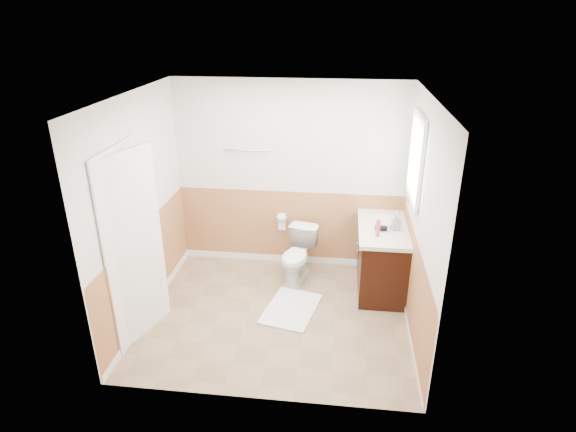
# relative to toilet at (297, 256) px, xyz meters

# --- Properties ---
(floor) EXTENTS (3.00, 3.00, 0.00)m
(floor) POSITION_rel_toilet_xyz_m (-0.15, -0.83, -0.34)
(floor) COLOR #8C7051
(floor) RESTS_ON ground
(ceiling) EXTENTS (3.00, 3.00, 0.00)m
(ceiling) POSITION_rel_toilet_xyz_m (-0.15, -0.83, 2.16)
(ceiling) COLOR white
(ceiling) RESTS_ON floor
(wall_back) EXTENTS (3.00, 0.00, 3.00)m
(wall_back) POSITION_rel_toilet_xyz_m (-0.15, 0.47, 0.91)
(wall_back) COLOR silver
(wall_back) RESTS_ON floor
(wall_front) EXTENTS (3.00, 0.00, 3.00)m
(wall_front) POSITION_rel_toilet_xyz_m (-0.15, -2.13, 0.91)
(wall_front) COLOR silver
(wall_front) RESTS_ON floor
(wall_left) EXTENTS (0.00, 3.00, 3.00)m
(wall_left) POSITION_rel_toilet_xyz_m (-1.65, -0.83, 0.91)
(wall_left) COLOR silver
(wall_left) RESTS_ON floor
(wall_right) EXTENTS (0.00, 3.00, 3.00)m
(wall_right) POSITION_rel_toilet_xyz_m (1.35, -0.83, 0.91)
(wall_right) COLOR silver
(wall_right) RESTS_ON floor
(wainscot_back) EXTENTS (3.00, 0.00, 3.00)m
(wainscot_back) POSITION_rel_toilet_xyz_m (-0.15, 0.46, 0.16)
(wainscot_back) COLOR #AE7145
(wainscot_back) RESTS_ON floor
(wainscot_front) EXTENTS (3.00, 0.00, 3.00)m
(wainscot_front) POSITION_rel_toilet_xyz_m (-0.15, -2.12, 0.16)
(wainscot_front) COLOR #AE7145
(wainscot_front) RESTS_ON floor
(wainscot_left) EXTENTS (0.00, 2.60, 2.60)m
(wainscot_left) POSITION_rel_toilet_xyz_m (-1.64, -0.83, 0.16)
(wainscot_left) COLOR #AE7145
(wainscot_left) RESTS_ON floor
(wainscot_right) EXTENTS (0.00, 2.60, 2.60)m
(wainscot_right) POSITION_rel_toilet_xyz_m (1.34, -0.83, 0.16)
(wainscot_right) COLOR #AE7145
(wainscot_right) RESTS_ON floor
(toilet) EXTENTS (0.52, 0.73, 0.68)m
(toilet) POSITION_rel_toilet_xyz_m (0.00, 0.00, 0.00)
(toilet) COLOR white
(toilet) RESTS_ON floor
(bath_mat) EXTENTS (0.71, 0.90, 0.02)m
(bath_mat) POSITION_rel_toilet_xyz_m (-0.00, -0.70, -0.33)
(bath_mat) COLOR white
(bath_mat) RESTS_ON floor
(vanity_cabinet) EXTENTS (0.55, 1.10, 0.80)m
(vanity_cabinet) POSITION_rel_toilet_xyz_m (1.06, -0.07, 0.06)
(vanity_cabinet) COLOR black
(vanity_cabinet) RESTS_ON floor
(vanity_knob_left) EXTENTS (0.03, 0.03, 0.03)m
(vanity_knob_left) POSITION_rel_toilet_xyz_m (0.76, -0.17, 0.21)
(vanity_knob_left) COLOR silver
(vanity_knob_left) RESTS_ON vanity_cabinet
(vanity_knob_right) EXTENTS (0.03, 0.03, 0.03)m
(vanity_knob_right) POSITION_rel_toilet_xyz_m (0.76, 0.03, 0.21)
(vanity_knob_right) COLOR #B5B6BC
(vanity_knob_right) RESTS_ON vanity_cabinet
(countertop) EXTENTS (0.60, 1.15, 0.05)m
(countertop) POSITION_rel_toilet_xyz_m (1.05, -0.07, 0.49)
(countertop) COLOR white
(countertop) RESTS_ON vanity_cabinet
(sink_basin) EXTENTS (0.36, 0.36, 0.02)m
(sink_basin) POSITION_rel_toilet_xyz_m (1.06, 0.08, 0.52)
(sink_basin) COLOR white
(sink_basin) RESTS_ON countertop
(faucet) EXTENTS (0.02, 0.02, 0.14)m
(faucet) POSITION_rel_toilet_xyz_m (1.24, 0.08, 0.58)
(faucet) COLOR silver
(faucet) RESTS_ON countertop
(lotion_bottle) EXTENTS (0.05, 0.05, 0.22)m
(lotion_bottle) POSITION_rel_toilet_xyz_m (0.96, -0.36, 0.62)
(lotion_bottle) COLOR #E13A63
(lotion_bottle) RESTS_ON countertop
(soap_dispenser) EXTENTS (0.11, 0.11, 0.20)m
(soap_dispenser) POSITION_rel_toilet_xyz_m (1.18, -0.15, 0.61)
(soap_dispenser) COLOR gray
(soap_dispenser) RESTS_ON countertop
(hair_dryer_body) EXTENTS (0.14, 0.07, 0.07)m
(hair_dryer_body) POSITION_rel_toilet_xyz_m (1.01, -0.20, 0.55)
(hair_dryer_body) COLOR black
(hair_dryer_body) RESTS_ON countertop
(hair_dryer_handle) EXTENTS (0.03, 0.03, 0.07)m
(hair_dryer_handle) POSITION_rel_toilet_xyz_m (0.98, -0.14, 0.52)
(hair_dryer_handle) COLOR black
(hair_dryer_handle) RESTS_ON countertop
(mirror_panel) EXTENTS (0.02, 0.35, 0.90)m
(mirror_panel) POSITION_rel_toilet_xyz_m (1.32, 0.27, 1.21)
(mirror_panel) COLOR silver
(mirror_panel) RESTS_ON wall_right
(window_frame) EXTENTS (0.04, 0.80, 1.00)m
(window_frame) POSITION_rel_toilet_xyz_m (1.32, -0.24, 1.41)
(window_frame) COLOR white
(window_frame) RESTS_ON wall_right
(window_glass) EXTENTS (0.01, 0.70, 0.90)m
(window_glass) POSITION_rel_toilet_xyz_m (1.33, -0.24, 1.41)
(window_glass) COLOR white
(window_glass) RESTS_ON wall_right
(door) EXTENTS (0.29, 0.78, 2.04)m
(door) POSITION_rel_toilet_xyz_m (-1.55, -1.28, 0.68)
(door) COLOR white
(door) RESTS_ON wall_left
(door_frame) EXTENTS (0.02, 0.92, 2.10)m
(door_frame) POSITION_rel_toilet_xyz_m (-1.63, -1.28, 0.69)
(door_frame) COLOR white
(door_frame) RESTS_ON wall_left
(door_knob) EXTENTS (0.06, 0.06, 0.06)m
(door_knob) POSITION_rel_toilet_xyz_m (-1.49, -0.95, 0.61)
(door_knob) COLOR silver
(door_knob) RESTS_ON door
(towel_bar) EXTENTS (0.62, 0.02, 0.02)m
(towel_bar) POSITION_rel_toilet_xyz_m (-0.70, 0.42, 1.26)
(towel_bar) COLOR silver
(towel_bar) RESTS_ON wall_back
(tp_holder_bar) EXTENTS (0.14, 0.02, 0.02)m
(tp_holder_bar) POSITION_rel_toilet_xyz_m (-0.25, 0.40, 0.36)
(tp_holder_bar) COLOR silver
(tp_holder_bar) RESTS_ON wall_back
(tp_roll) EXTENTS (0.10, 0.11, 0.11)m
(tp_roll) POSITION_rel_toilet_xyz_m (-0.25, 0.40, 0.36)
(tp_roll) COLOR white
(tp_roll) RESTS_ON tp_holder_bar
(tp_sheet) EXTENTS (0.10, 0.01, 0.16)m
(tp_sheet) POSITION_rel_toilet_xyz_m (-0.25, 0.40, 0.25)
(tp_sheet) COLOR white
(tp_sheet) RESTS_ON tp_roll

